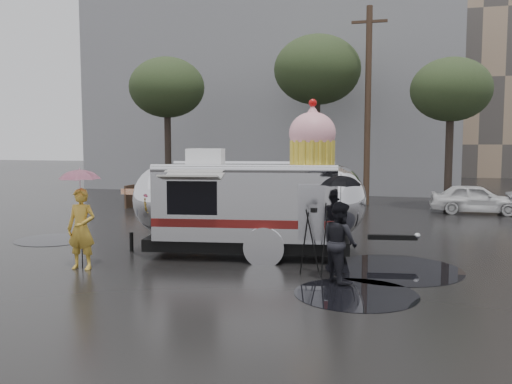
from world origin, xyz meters
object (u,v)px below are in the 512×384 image
(airstream_trailer, at_px, (252,200))
(person_left, at_px, (81,229))
(person_right, at_px, (340,242))
(tripod, at_px, (314,235))

(airstream_trailer, distance_m, person_left, 4.26)
(person_left, distance_m, person_right, 5.87)
(airstream_trailer, height_order, person_left, airstream_trailer)
(person_left, xyz_separation_m, person_right, (5.85, 0.41, -0.09))
(airstream_trailer, xyz_separation_m, person_left, (-3.32, -2.62, -0.50))
(person_right, bearing_deg, airstream_trailer, 12.23)
(airstream_trailer, bearing_deg, person_right, -50.34)
(airstream_trailer, distance_m, person_right, 3.41)
(person_right, bearing_deg, tripod, 14.70)
(person_left, height_order, tripod, person_left)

